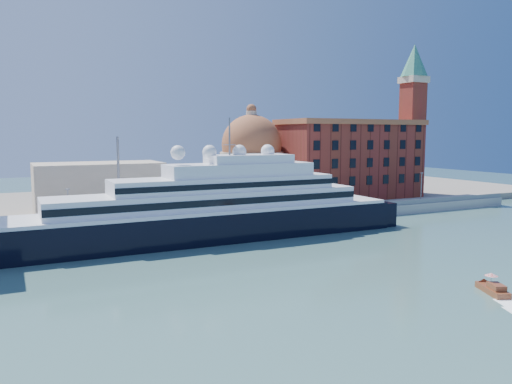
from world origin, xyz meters
TOP-DOWN VIEW (x-y plane):
  - ground at (0.00, 0.00)m, footprint 400.00×400.00m
  - quay at (0.00, 34.00)m, footprint 180.00×10.00m
  - land at (0.00, 75.00)m, footprint 260.00×72.00m
  - quay_fence at (0.00, 29.50)m, footprint 180.00×0.10m
  - superyacht at (-8.94, 23.00)m, footprint 94.88×13.15m
  - water_taxi at (16.80, -25.87)m, footprint 4.04×6.06m
  - warehouse at (52.00, 52.00)m, footprint 43.00×19.00m
  - campanile at (76.00, 52.00)m, footprint 8.40×8.40m
  - church at (6.39, 57.72)m, footprint 66.00×18.00m
  - lamp_posts at (-12.67, 32.27)m, footprint 120.80×2.40m

SIDE VIEW (x-z plane):
  - ground at x=0.00m, z-range 0.00..0.00m
  - water_taxi at x=16.80m, z-range -0.71..2.03m
  - land at x=0.00m, z-range 0.00..2.00m
  - quay at x=0.00m, z-range 0.00..2.50m
  - quay_fence at x=0.00m, z-range 2.50..3.70m
  - superyacht at x=-8.94m, z-range -9.29..19.07m
  - lamp_posts at x=-12.67m, z-range 0.84..18.84m
  - church at x=6.39m, z-range -1.84..23.66m
  - warehouse at x=52.00m, z-range 2.16..25.41m
  - campanile at x=76.00m, z-range 5.26..52.26m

